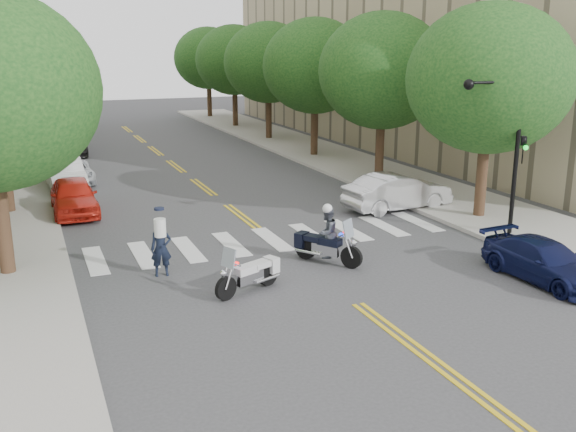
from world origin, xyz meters
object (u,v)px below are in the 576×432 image
motorcycle_parked (253,274)px  convertible (398,192)px  sedan_blue (545,261)px  motorcycle_police (325,237)px  officer_standing (161,248)px

motorcycle_parked → convertible: convertible is taller
motorcycle_parked → sedan_blue: bearing=-130.3°
motorcycle_police → sedan_blue: bearing=109.6°
convertible → sedan_blue: bearing=172.4°
motorcycle_police → officer_standing: bearing=-43.1°
officer_standing → sedan_blue: officer_standing is taller
sedan_blue → motorcycle_parked: bearing=159.6°
officer_standing → sedan_blue: bearing=-17.3°
officer_standing → motorcycle_parked: bearing=-38.7°
convertible → sedan_blue: size_ratio=1.14×
convertible → sedan_blue: (-0.50, -9.00, -0.18)m
motorcycle_police → officer_standing: size_ratio=1.24×
convertible → sedan_blue: 9.02m
motorcycle_police → convertible: bearing=-173.0°
convertible → sedan_blue: convertible is taller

